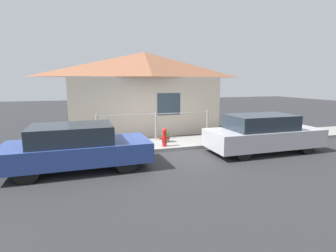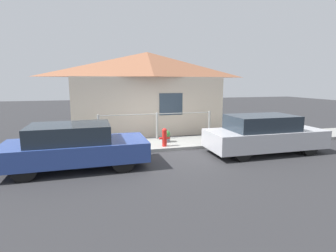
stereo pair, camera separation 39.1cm
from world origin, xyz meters
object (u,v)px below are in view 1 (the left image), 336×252
(car_left, at_px, (77,147))
(potted_plant_corner, at_px, (232,131))
(fire_hydrant, at_px, (164,137))
(potted_plant_by_fence, at_px, (70,140))
(potted_plant_near_hydrant, at_px, (165,136))
(car_right, at_px, (263,134))

(car_left, bearing_deg, potted_plant_corner, 17.62)
(fire_hydrant, distance_m, potted_plant_by_fence, 3.49)
(potted_plant_near_hydrant, bearing_deg, car_right, -34.50)
(car_right, relative_size, potted_plant_by_fence, 7.69)
(car_left, bearing_deg, potted_plant_by_fence, 96.81)
(potted_plant_by_fence, distance_m, potted_plant_corner, 6.74)
(potted_plant_near_hydrant, distance_m, potted_plant_corner, 3.10)
(car_left, distance_m, potted_plant_by_fence, 2.25)
(potted_plant_corner, bearing_deg, fire_hydrant, -167.25)
(car_right, height_order, fire_hydrant, car_right)
(car_left, distance_m, potted_plant_corner, 6.80)
(fire_hydrant, xyz_separation_m, potted_plant_near_hydrant, (0.25, 0.68, -0.13))
(potted_plant_near_hydrant, relative_size, potted_plant_corner, 1.05)
(car_right, distance_m, potted_plant_near_hydrant, 3.72)
(car_right, height_order, potted_plant_by_fence, car_right)
(car_left, distance_m, car_right, 6.38)
(car_right, height_order, potted_plant_corner, car_right)
(fire_hydrant, xyz_separation_m, potted_plant_by_fence, (-3.39, 0.80, -0.07))
(potted_plant_corner, bearing_deg, car_left, -161.29)
(fire_hydrant, height_order, potted_plant_near_hydrant, fire_hydrant)
(car_right, bearing_deg, potted_plant_near_hydrant, 145.76)
(potted_plant_near_hydrant, xyz_separation_m, potted_plant_corner, (3.10, 0.08, 0.02))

